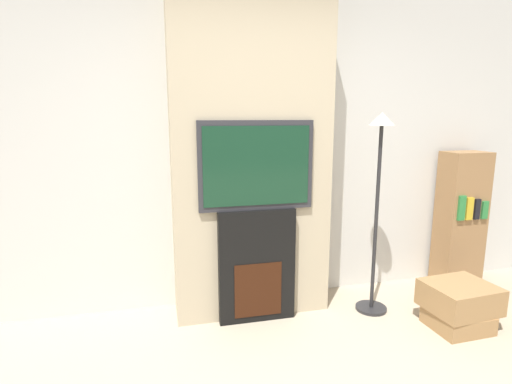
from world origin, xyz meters
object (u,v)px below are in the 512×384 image
television (256,166)px  floor_lamp (378,185)px  box_stack (459,304)px  bookshelf (460,219)px  fireplace (256,265)px

television → floor_lamp: bearing=-5.3°
box_stack → bookshelf: 1.03m
television → bookshelf: (2.07, 0.22, -0.60)m
fireplace → television: (0.00, -0.00, 0.80)m
fireplace → box_stack: 1.60m
fireplace → television: 0.80m
television → floor_lamp: (0.98, -0.09, -0.18)m
fireplace → floor_lamp: 1.17m
fireplace → box_stack: bearing=-18.6°
television → bookshelf: size_ratio=0.69×
television → floor_lamp: 1.00m
floor_lamp → bookshelf: (1.09, 0.31, -0.43)m
television → bookshelf: bearing=6.1°
television → box_stack: size_ratio=1.68×
box_stack → fireplace: bearing=161.4°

